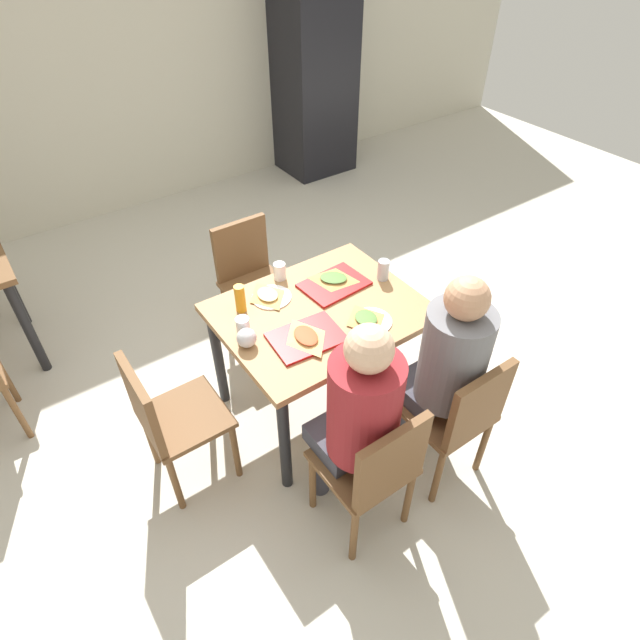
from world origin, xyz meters
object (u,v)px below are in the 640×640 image
pizza_slice_c (268,295)px  paper_plate_near_edge (371,321)px  chair_near_right (458,414)px  person_in_red (358,413)px  plastic_cup_b (367,338)px  paper_plate_center (272,297)px  chair_near_left (375,468)px  pizza_slice_d (366,319)px  chair_far_side (250,275)px  main_table (320,324)px  pizza_slice_b (334,279)px  plastic_cup_c (243,326)px  tray_red_near (307,337)px  chair_left_end (167,417)px  condiment_bottle (240,299)px  plastic_cup_a (280,271)px  tray_red_far (334,284)px  pizza_slice_a (306,336)px  soda_can (383,270)px  foil_bundle (247,338)px  drink_fridge (315,78)px  person_in_brown_jacket (446,362)px

pizza_slice_c → paper_plate_near_edge: bearing=-55.2°
chair_near_right → person_in_red: person_in_red is taller
plastic_cup_b → paper_plate_center: bearing=107.4°
chair_near_left → pizza_slice_d: chair_near_left is taller
pizza_slice_c → chair_near_right: bearing=-67.2°
chair_near_right → chair_far_side: same height
main_table → chair_near_left: chair_near_left is taller
pizza_slice_b → plastic_cup_c: (-0.64, -0.09, 0.03)m
person_in_red → tray_red_near: bearing=81.2°
chair_left_end → condiment_bottle: bearing=22.5°
chair_left_end → pizza_slice_d: 1.12m
plastic_cup_b → plastic_cup_c: 0.63m
pizza_slice_b → plastic_cup_a: bearing=138.1°
chair_left_end → tray_red_far: (1.11, 0.13, 0.26)m
pizza_slice_a → soda_can: soda_can is taller
person_in_red → soda_can: bearing=43.7°
tray_red_near → pizza_slice_d: size_ratio=1.65×
pizza_slice_a → foil_bundle: bearing=152.3°
pizza_slice_a → drink_fridge: drink_fridge is taller
plastic_cup_b → soda_can: size_ratio=0.82×
tray_red_far → soda_can: 0.29m
chair_left_end → pizza_slice_c: bearing=18.7°
soda_can → person_in_red: bearing=-136.3°
pizza_slice_a → plastic_cup_c: size_ratio=2.47×
paper_plate_near_edge → main_table: bearing=124.3°
person_in_red → plastic_cup_c: 0.76m
chair_far_side → paper_plate_center: 0.65m
chair_near_left → plastic_cup_b: (0.30, 0.45, 0.30)m
drink_fridge → soda_can: bearing=-117.6°
chair_left_end → paper_plate_center: bearing=17.3°
main_table → pizza_slice_d: bearing=-56.8°
plastic_cup_a → soda_can: (0.48, -0.34, 0.01)m
plastic_cup_a → paper_plate_near_edge: bearing=-72.6°
chair_left_end → plastic_cup_b: 1.06m
pizza_slice_a → chair_near_left: bearing=-96.3°
plastic_cup_c → person_in_red: bearing=-77.7°
plastic_cup_b → condiment_bottle: condiment_bottle is taller
person_in_red → chair_left_end: bearing=134.1°
main_table → tray_red_near: bearing=-141.4°
main_table → drink_fridge: 3.46m
chair_far_side → condiment_bottle: 0.75m
chair_near_left → tray_red_near: (0.08, 0.66, 0.26)m
chair_far_side → person_in_brown_jacket: person_in_brown_jacket is taller
plastic_cup_a → drink_fridge: size_ratio=0.05×
foil_bundle → chair_near_left: bearing=-76.6°
chair_far_side → person_in_red: person_in_red is taller
pizza_slice_b → foil_bundle: (-0.66, -0.18, 0.03)m
paper_plate_near_edge → pizza_slice_d: (-0.02, 0.02, 0.01)m
plastic_cup_a → plastic_cup_b: same height
person_in_brown_jacket → pizza_slice_d: (-0.13, 0.46, 0.02)m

